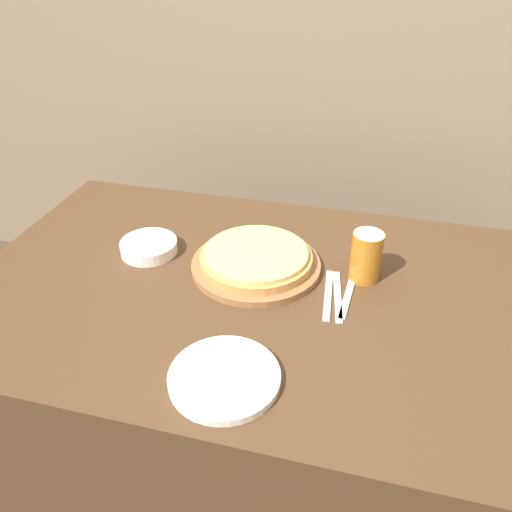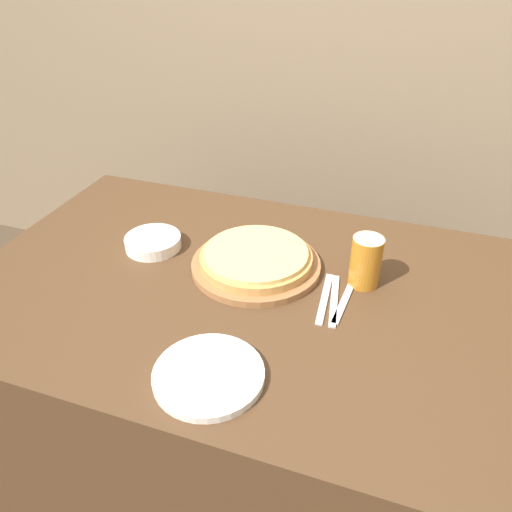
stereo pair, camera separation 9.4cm
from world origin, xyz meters
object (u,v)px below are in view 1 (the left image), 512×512
at_px(dinner_knife, 338,296).
at_px(fork, 328,295).
at_px(spoon, 347,298).
at_px(dinner_plate, 226,378).
at_px(pizza_on_board, 256,260).
at_px(beer_glass, 366,255).
at_px(side_bowl, 149,247).

bearing_deg(dinner_knife, fork, 180.00).
bearing_deg(spoon, fork, 180.00).
relative_size(dinner_plate, spoon, 1.32).
bearing_deg(dinner_plate, pizza_on_board, 95.77).
distance_m(pizza_on_board, beer_glass, 0.30).
distance_m(beer_glass, spoon, 0.13).
relative_size(fork, spoon, 1.18).
xyz_separation_m(side_bowl, fork, (0.54, -0.08, -0.02)).
distance_m(beer_glass, dinner_plate, 0.52).
height_order(side_bowl, dinner_knife, side_bowl).
bearing_deg(side_bowl, pizza_on_board, -0.25).
xyz_separation_m(beer_glass, fork, (-0.08, -0.10, -0.07)).
xyz_separation_m(beer_glass, dinner_knife, (-0.06, -0.10, -0.07)).
relative_size(beer_glass, fork, 0.66).
xyz_separation_m(dinner_plate, fork, (0.17, 0.35, -0.01)).
xyz_separation_m(side_bowl, dinner_knife, (0.56, -0.08, -0.02)).
bearing_deg(spoon, dinner_plate, -122.53).
relative_size(dinner_plate, dinner_knife, 1.13).
distance_m(dinner_plate, spoon, 0.41).
bearing_deg(side_bowl, fork, -8.07).
height_order(beer_glass, dinner_knife, beer_glass).
distance_m(side_bowl, dinner_knife, 0.57).
relative_size(pizza_on_board, dinner_plate, 1.51).
relative_size(pizza_on_board, side_bowl, 2.18).
height_order(fork, spoon, same).
xyz_separation_m(pizza_on_board, fork, (0.21, -0.08, -0.02)).
bearing_deg(dinner_knife, dinner_plate, -119.50).
relative_size(side_bowl, fork, 0.78).
bearing_deg(fork, spoon, 0.00).
distance_m(dinner_plate, dinner_knife, 0.40).
bearing_deg(fork, dinner_plate, -116.27).
bearing_deg(side_bowl, dinner_knife, -7.72).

